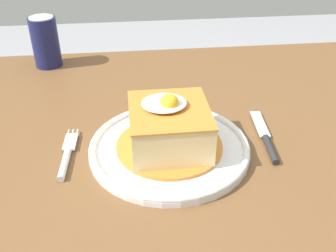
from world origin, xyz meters
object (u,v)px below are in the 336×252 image
object	(u,v)px
knife	(267,141)
soda_can	(45,42)
fork	(66,157)
main_plate	(169,147)

from	to	relation	value
knife	soda_can	world-z (taller)	soda_can
fork	knife	bearing A→B (deg)	0.66
main_plate	soda_can	xyz separation A→B (m)	(-0.26, 0.40, 0.05)
fork	knife	distance (m)	0.35
fork	main_plate	bearing A→B (deg)	0.91
main_plate	soda_can	size ratio (longest dim) A/B	2.23
fork	soda_can	size ratio (longest dim) A/B	1.14
main_plate	soda_can	distance (m)	0.48
knife	soda_can	bearing A→B (deg)	137.50
fork	soda_can	xyz separation A→B (m)	(-0.09, 0.40, 0.06)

